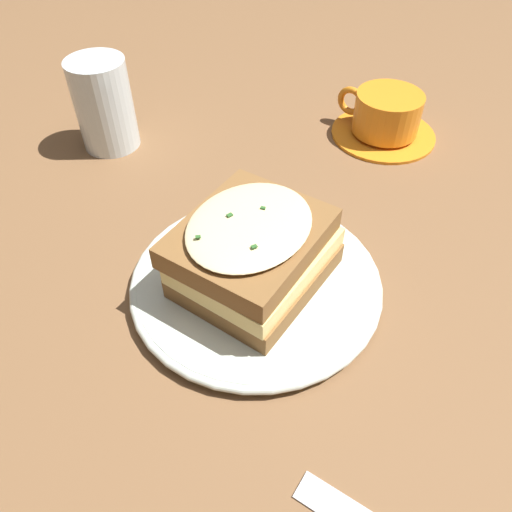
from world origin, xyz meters
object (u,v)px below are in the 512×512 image
Objects in this scene: dinner_plate at (256,282)px; water_glass at (107,104)px; teacup_with_saucer at (385,118)px; sandwich at (253,252)px.

water_glass is (0.02, 0.33, 0.05)m from dinner_plate.
teacup_with_saucer reaches higher than dinner_plate.
sandwich is 0.33m from teacup_with_saucer.
teacup_with_saucer is (0.32, 0.10, 0.02)m from dinner_plate.
sandwich is at bearing -93.87° from water_glass.
dinner_plate is at bearing 93.52° from teacup_with_saucer.
water_glass is at bearing 38.52° from teacup_with_saucer.
sandwich is 0.32m from water_glass.
dinner_plate is 0.33m from teacup_with_saucer.
sandwich is at bearing 124.96° from dinner_plate.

